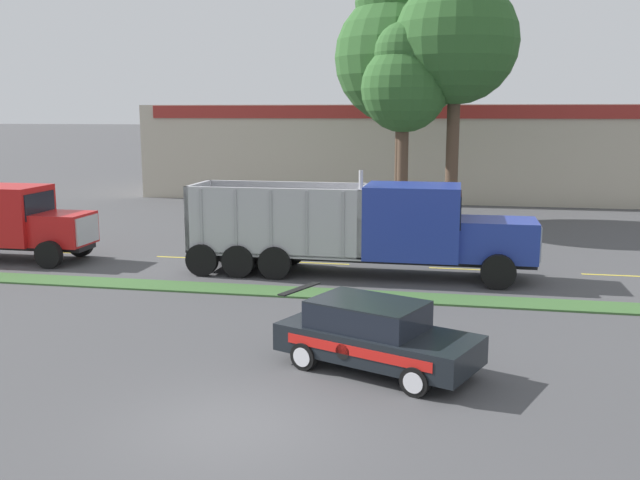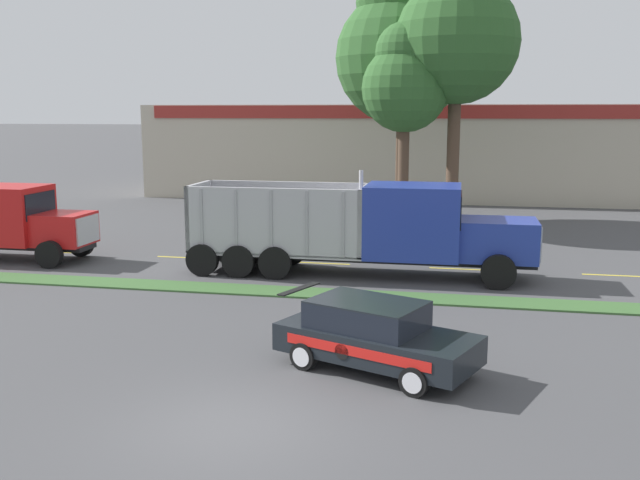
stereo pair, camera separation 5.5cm
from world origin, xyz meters
The scene contains 14 objects.
ground_plane centered at (0.00, 0.00, 0.00)m, with size 600.00×600.00×0.00m, color #474749.
grass_verge centered at (0.00, 9.80, 0.03)m, with size 120.00×1.28×0.06m, color #3D6633.
centre_line_2 centered at (-12.04, 14.43, 0.00)m, with size 2.40×0.14×0.01m, color yellow.
centre_line_3 centered at (-6.64, 14.43, 0.00)m, with size 2.40×0.14×0.01m, color yellow.
centre_line_4 centered at (-1.24, 14.43, 0.00)m, with size 2.40×0.14×0.01m, color yellow.
centre_line_5 centered at (4.16, 14.43, 0.00)m, with size 2.40×0.14×0.01m, color yellow.
centre_line_6 centered at (9.56, 14.43, 0.00)m, with size 2.40×0.14×0.01m, color yellow.
dump_truck_lead centered at (1.56, 12.80, 1.65)m, with size 12.11×2.78×3.79m.
rally_car centered at (2.21, 3.49, 0.81)m, with size 4.82×3.44×1.59m.
traffic_cone centered at (1.04, 5.26, 0.28)m, with size 0.41×0.41×0.58m.
store_building_backdrop centered at (3.03, 39.08, 3.08)m, with size 40.21×12.10×6.16m.
tree_behind_left centered at (1.25, 22.66, 7.14)m, with size 4.11×4.11×9.87m.
tree_behind_centre centered at (0.73, 26.30, 9.14)m, with size 6.83×6.83×13.58m.
tree_behind_right centered at (3.57, 23.39, 9.53)m, with size 5.90×5.90×13.41m.
Camera 2 is at (4.01, -11.73, 5.71)m, focal length 40.00 mm.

